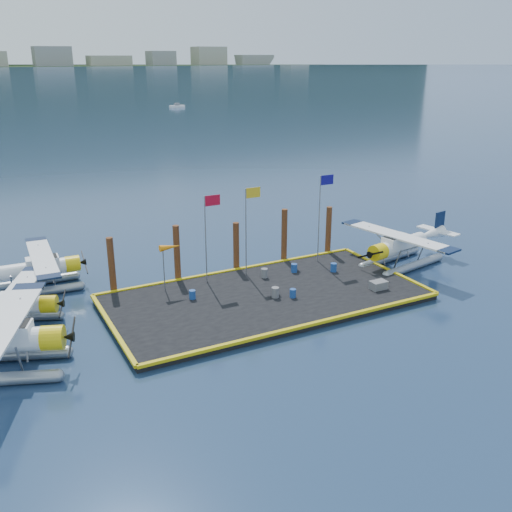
{
  "coord_description": "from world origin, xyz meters",
  "views": [
    {
      "loc": [
        -16.2,
        -29.81,
        15.02
      ],
      "look_at": [
        0.34,
        2.0,
        2.38
      ],
      "focal_mm": 40.0,
      "sensor_mm": 36.0,
      "label": 1
    }
  ],
  "objects": [
    {
      "name": "piling_4",
      "position": [
        8.5,
        5.4,
        2.0
      ],
      "size": [
        0.44,
        0.44,
        4.0
      ],
      "primitive_type": "cylinder",
      "color": "#482414",
      "rests_on": "ground"
    },
    {
      "name": "drum_2",
      "position": [
        6.32,
        1.47,
        0.71
      ],
      "size": [
        0.44,
        0.44,
        0.62
      ],
      "primitive_type": "cylinder",
      "color": "navy",
      "rests_on": "dock"
    },
    {
      "name": "flagpole_blue",
      "position": [
        6.7,
        3.8,
        4.69
      ],
      "size": [
        1.14,
        0.08,
        6.5
      ],
      "color": "gray",
      "rests_on": "dock"
    },
    {
      "name": "dock_bumpers",
      "position": [
        0.0,
        0.0,
        0.49
      ],
      "size": [
        20.25,
        10.25,
        0.18
      ],
      "primitive_type": null,
      "color": "gold",
      "rests_on": "dock"
    },
    {
      "name": "piling_3",
      "position": [
        4.5,
        5.4,
        2.15
      ],
      "size": [
        0.44,
        0.44,
        4.3
      ],
      "primitive_type": "cylinder",
      "color": "#482414",
      "rests_on": "ground"
    },
    {
      "name": "flagpole_yellow",
      "position": [
        0.7,
        3.8,
        4.51
      ],
      "size": [
        1.14,
        0.08,
        6.2
      ],
      "color": "gray",
      "rests_on": "dock"
    },
    {
      "name": "drum_0",
      "position": [
        -4.44,
        1.57,
        0.69
      ],
      "size": [
        0.41,
        0.41,
        0.58
      ],
      "primitive_type": "cylinder",
      "color": "navy",
      "rests_on": "dock"
    },
    {
      "name": "drum_5",
      "position": [
        1.38,
        2.73,
        0.72
      ],
      "size": [
        0.46,
        0.46,
        0.65
      ],
      "primitive_type": "cylinder",
      "color": "slate",
      "rests_on": "dock"
    },
    {
      "name": "windsock",
      "position": [
        -5.03,
        3.8,
        3.23
      ],
      "size": [
        1.4,
        0.44,
        3.12
      ],
      "color": "gray",
      "rests_on": "dock"
    },
    {
      "name": "piling_0",
      "position": [
        -8.5,
        5.4,
        2.0
      ],
      "size": [
        0.44,
        0.44,
        4.0
      ],
      "primitive_type": "cylinder",
      "color": "#482414",
      "rests_on": "ground"
    },
    {
      "name": "seaplane_d",
      "position": [
        11.82,
        0.91,
        1.51
      ],
      "size": [
        8.97,
        9.78,
        3.46
      ],
      "rotation": [
        0.0,
        0.0,
        1.77
      ],
      "color": "gray",
      "rests_on": "ground"
    },
    {
      "name": "drum_3",
      "position": [
        0.36,
        -0.63,
        0.73
      ],
      "size": [
        0.48,
        0.48,
        0.67
      ],
      "primitive_type": "cylinder",
      "color": "slate",
      "rests_on": "dock"
    },
    {
      "name": "ground",
      "position": [
        0.0,
        0.0,
        0.0
      ],
      "size": [
        4000.0,
        4000.0,
        0.0
      ],
      "primitive_type": "plane",
      "color": "navy",
      "rests_on": "ground"
    },
    {
      "name": "flagpole_red",
      "position": [
        -2.29,
        3.8,
        4.4
      ],
      "size": [
        1.14,
        0.08,
        6.0
      ],
      "color": "gray",
      "rests_on": "dock"
    },
    {
      "name": "seaplane_c",
      "position": [
        -12.74,
        8.53,
        1.4
      ],
      "size": [
        8.2,
        9.03,
        3.22
      ],
      "rotation": [
        0.0,
        0.0,
        -1.61
      ],
      "color": "gray",
      "rests_on": "ground"
    },
    {
      "name": "drum_4",
      "position": [
        3.76,
        2.67,
        0.71
      ],
      "size": [
        0.44,
        0.44,
        0.62
      ],
      "primitive_type": "cylinder",
      "color": "navy",
      "rests_on": "dock"
    },
    {
      "name": "crate",
      "position": [
        7.11,
        -2.58,
        0.67
      ],
      "size": [
        1.09,
        0.73,
        0.54
      ],
      "primitive_type": "cube",
      "color": "slate",
      "rests_on": "dock"
    },
    {
      "name": "piling_2",
      "position": [
        0.5,
        5.4,
        1.9
      ],
      "size": [
        0.44,
        0.44,
        3.8
      ],
      "primitive_type": "cylinder",
      "color": "#482414",
      "rests_on": "ground"
    },
    {
      "name": "drum_1",
      "position": [
        1.35,
        -1.17,
        0.68
      ],
      "size": [
        0.4,
        0.4,
        0.57
      ],
      "primitive_type": "cylinder",
      "color": "navy",
      "rests_on": "dock"
    },
    {
      "name": "far_backdrop",
      "position": [
        239.91,
        1737.52,
        9.45
      ],
      "size": [
        3050.0,
        2050.0,
        810.0
      ],
      "color": "black",
      "rests_on": "ground"
    },
    {
      "name": "piling_1",
      "position": [
        -4.0,
        5.4,
        2.1
      ],
      "size": [
        0.44,
        0.44,
        4.2
      ],
      "primitive_type": "cylinder",
      "color": "#482414",
      "rests_on": "ground"
    },
    {
      "name": "seaplane_b",
      "position": [
        -14.89,
        3.24,
        1.31
      ],
      "size": [
        7.87,
        8.3,
        3.02
      ],
      "rotation": [
        0.0,
        0.0,
        -1.96
      ],
      "color": "gray",
      "rests_on": "ground"
    },
    {
      "name": "dock",
      "position": [
        0.0,
        0.0,
        0.2
      ],
      "size": [
        20.0,
        10.0,
        0.4
      ],
      "primitive_type": "cube",
      "color": "black",
      "rests_on": "ground"
    }
  ]
}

